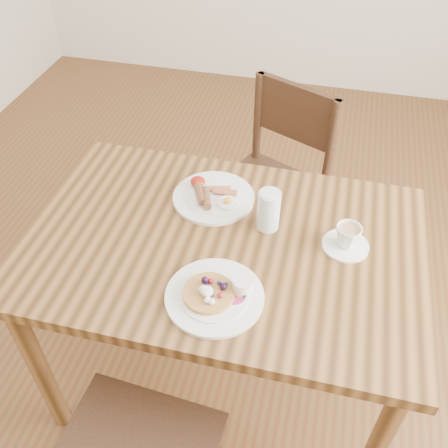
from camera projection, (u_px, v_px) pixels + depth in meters
name	position (u px, v px, depth m)	size (l,w,h in m)	color
ground	(224.00, 370.00, 2.03)	(5.00, 5.00, 0.00)	brown
dining_table	(224.00, 263.00, 1.58)	(1.20, 0.80, 0.75)	brown
chair_far	(273.00, 180.00, 2.14)	(0.56, 0.56, 0.88)	#3D2416
pancake_plate	(216.00, 294.00, 1.35)	(0.27, 0.27, 0.06)	white
breakfast_plate	(212.00, 196.00, 1.65)	(0.27, 0.27, 0.04)	white
teacup_saucer	(347.00, 238.00, 1.47)	(0.14, 0.14, 0.08)	white
water_glass	(269.00, 210.00, 1.51)	(0.07, 0.07, 0.13)	silver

